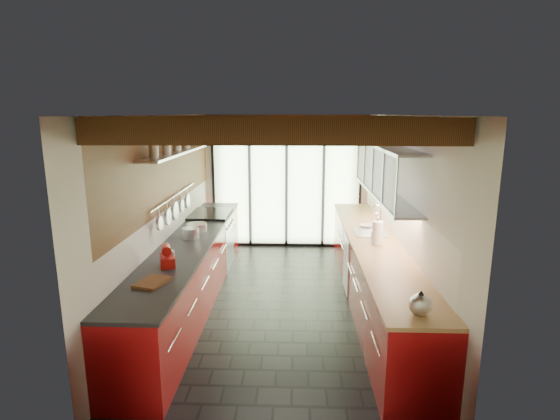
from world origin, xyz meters
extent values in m
plane|color=black|center=(0.00, 0.00, 0.00)|extent=(5.50, 5.50, 0.00)
plane|color=silver|center=(0.00, 2.75, 1.30)|extent=(3.20, 0.00, 3.20)
plane|color=silver|center=(0.00, -2.75, 1.30)|extent=(3.20, 0.00, 3.20)
plane|color=silver|center=(-1.60, 0.00, 1.30)|extent=(0.00, 5.50, 5.50)
plane|color=silver|center=(1.60, 0.00, 1.30)|extent=(0.00, 5.50, 5.50)
plane|color=#472814|center=(0.00, 0.00, 2.60)|extent=(5.50, 5.50, 0.00)
cube|color=#593316|center=(0.00, -2.25, 2.48)|extent=(3.14, 0.14, 0.22)
cube|color=#593316|center=(0.00, -1.35, 2.48)|extent=(3.14, 0.14, 0.22)
cube|color=#593316|center=(0.00, -0.45, 2.48)|extent=(3.14, 0.14, 0.22)
cube|color=#593316|center=(0.00, 0.45, 2.48)|extent=(3.14, 0.14, 0.22)
cube|color=#593316|center=(0.00, 1.35, 2.48)|extent=(3.14, 0.14, 0.22)
cube|color=#593316|center=(0.00, 2.25, 2.48)|extent=(3.14, 0.14, 0.22)
cube|color=brown|center=(0.00, 2.71, 2.35)|extent=(3.14, 0.06, 0.50)
plane|color=brown|center=(-1.57, 0.20, 1.98)|extent=(0.00, 4.90, 4.90)
plane|color=#C6EAAD|center=(0.00, 2.73, 1.08)|extent=(2.90, 0.00, 2.90)
cube|color=black|center=(-1.45, 2.72, 1.07)|extent=(0.05, 0.04, 2.15)
cube|color=black|center=(1.45, 2.72, 1.07)|extent=(0.05, 0.04, 2.15)
cube|color=black|center=(0.00, 2.69, 1.07)|extent=(0.06, 0.05, 2.15)
cube|color=black|center=(0.00, 2.69, 2.15)|extent=(2.90, 0.05, 0.06)
cylinder|color=red|center=(0.00, 2.67, 2.35)|extent=(0.34, 0.04, 0.34)
cylinder|color=beige|center=(0.00, 2.65, 2.35)|extent=(0.28, 0.02, 0.28)
cube|color=#9F0F12|center=(-1.28, 0.00, 0.44)|extent=(0.65, 5.00, 0.88)
cube|color=black|center=(-1.28, 0.00, 0.90)|extent=(0.68, 5.00, 0.04)
cube|color=silver|center=(-1.28, 1.45, 0.44)|extent=(0.66, 0.90, 0.90)
cube|color=black|center=(-1.28, 1.45, 0.93)|extent=(0.65, 0.90, 0.06)
cube|color=#9F0F12|center=(1.28, 0.00, 0.44)|extent=(0.65, 5.00, 0.88)
cube|color=tan|center=(1.28, 0.00, 0.90)|extent=(0.68, 5.00, 0.04)
cube|color=white|center=(0.95, 0.40, 0.44)|extent=(0.02, 0.60, 0.84)
cube|color=silver|center=(1.28, 0.40, 0.93)|extent=(0.45, 0.52, 0.02)
cylinder|color=silver|center=(1.42, 0.40, 1.10)|extent=(0.02, 0.02, 0.34)
torus|color=silver|center=(1.36, 0.40, 1.27)|extent=(0.14, 0.02, 0.14)
plane|color=silver|center=(1.26, 0.30, 1.85)|extent=(0.00, 3.00, 3.00)
cube|color=#9EA0A5|center=(1.43, 0.30, 1.51)|extent=(0.34, 3.00, 0.03)
cube|color=#9EA0A5|center=(1.43, 0.30, 2.19)|extent=(0.34, 3.00, 0.03)
cylinder|color=silver|center=(-1.54, 0.30, 1.47)|extent=(0.02, 2.20, 0.02)
cube|color=silver|center=(-1.45, 0.20, 2.10)|extent=(0.28, 2.60, 0.03)
cylinder|color=silver|center=(-1.50, -0.60, 1.29)|extent=(0.04, 0.18, 0.18)
cylinder|color=silver|center=(-1.50, -0.25, 1.29)|extent=(0.04, 0.22, 0.22)
cylinder|color=silver|center=(-1.50, 0.10, 1.29)|extent=(0.04, 0.26, 0.26)
cylinder|color=silver|center=(-1.50, 0.45, 1.29)|extent=(0.04, 0.18, 0.18)
cylinder|color=silver|center=(-1.50, 0.80, 1.29)|extent=(0.04, 0.22, 0.22)
cube|color=red|center=(-1.27, -1.10, 0.98)|extent=(0.24, 0.32, 0.12)
cylinder|color=red|center=(-1.27, -1.12, 1.12)|extent=(0.16, 0.21, 0.11)
cylinder|color=silver|center=(-1.27, -1.06, 1.02)|extent=(0.18, 0.18, 0.12)
cylinder|color=silver|center=(-1.27, 0.01, 1.00)|extent=(0.26, 0.26, 0.15)
cylinder|color=silver|center=(-1.27, 0.40, 0.98)|extent=(0.37, 0.37, 0.11)
cube|color=brown|center=(-1.27, -1.64, 0.94)|extent=(0.34, 0.41, 0.03)
sphere|color=silver|center=(1.27, -2.25, 1.02)|extent=(0.24, 0.24, 0.20)
cone|color=black|center=(1.27, -2.25, 1.12)|extent=(0.09, 0.09, 0.05)
cylinder|color=silver|center=(1.27, -2.14, 1.03)|extent=(0.04, 0.08, 0.04)
cylinder|color=white|center=(1.27, -0.19, 1.08)|extent=(0.14, 0.14, 0.31)
cylinder|color=silver|center=(1.27, -0.19, 1.26)|extent=(0.03, 0.03, 0.06)
imported|color=silver|center=(1.27, 0.02, 1.00)|extent=(0.09, 0.09, 0.16)
imported|color=silver|center=(1.27, 0.69, 0.94)|extent=(0.26, 0.26, 0.05)
camera|label=1|loc=(0.19, -5.78, 2.62)|focal=28.00mm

